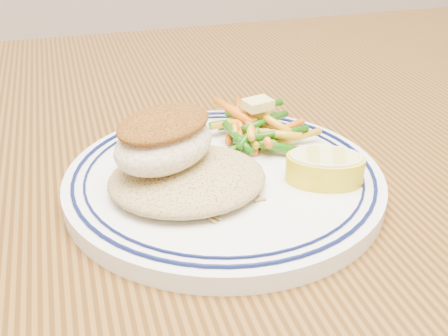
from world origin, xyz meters
TOP-DOWN VIEW (x-y plane):
  - dining_table at (0.00, 0.00)m, footprint 1.50×0.90m
  - plate at (-0.02, -0.05)m, footprint 0.26×0.26m
  - rice_pilaf at (-0.06, -0.06)m, footprint 0.12×0.11m
  - fish_fillet at (-0.07, -0.05)m, footprint 0.11×0.10m
  - vegetable_pile at (0.02, 0.00)m, footprint 0.10×0.10m
  - butter_pat at (0.02, 0.01)m, footprint 0.03×0.02m
  - lemon_wedge at (0.05, -0.08)m, footprint 0.07×0.07m

SIDE VIEW (x-z plane):
  - dining_table at x=0.00m, z-range 0.28..1.03m
  - plate at x=-0.02m, z-range 0.75..0.77m
  - rice_pilaf at x=-0.06m, z-range 0.77..0.79m
  - lemon_wedge at x=0.05m, z-range 0.77..0.79m
  - vegetable_pile at x=0.02m, z-range 0.76..0.79m
  - butter_pat at x=0.02m, z-range 0.79..0.80m
  - fish_fillet at x=-0.07m, z-range 0.78..0.82m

